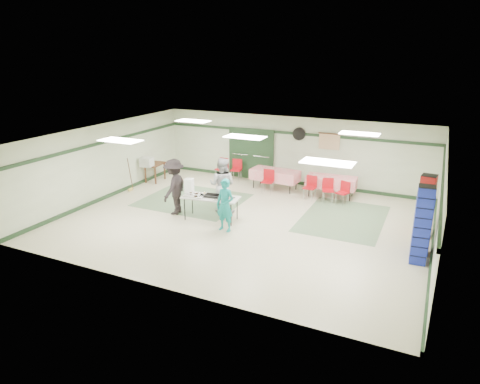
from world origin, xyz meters
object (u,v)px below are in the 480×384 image
at_px(volunteer_teal, 225,205).
at_px(broom, 130,174).
at_px(serving_table, 211,198).
at_px(crate_stack_red, 425,206).
at_px(volunteer_grey, 222,185).
at_px(chair_b, 311,185).
at_px(chair_loose_a, 237,167).
at_px(chair_a, 328,187).
at_px(chair_loose_b, 223,167).
at_px(volunteer_dark, 174,187).
at_px(dining_table_a, 331,182).
at_px(crate_stack_blue_a, 422,224).
at_px(dining_table_b, 275,175).
at_px(chair_d, 268,179).
at_px(crate_stack_blue_b, 422,225).
at_px(chair_c, 344,190).
at_px(printer_table, 155,166).
at_px(office_printer, 147,162).

xyz_separation_m(volunteer_teal, broom, (-5.03, 1.90, -0.13)).
bearing_deg(serving_table, crate_stack_red, 7.35).
relative_size(volunteer_teal, volunteer_grey, 0.86).
xyz_separation_m(chair_b, chair_loose_a, (-3.46, 1.05, 0.01)).
relative_size(volunteer_grey, chair_b, 2.16).
distance_m(chair_a, chair_loose_b, 4.73).
relative_size(volunteer_dark, dining_table_a, 1.01).
distance_m(volunteer_grey, chair_a, 3.87).
bearing_deg(serving_table, crate_stack_blue_a, -4.27).
height_order(serving_table, dining_table_b, dining_table_b).
distance_m(chair_d, chair_loose_b, 2.52).
bearing_deg(broom, chair_a, 15.12).
height_order(volunteer_teal, crate_stack_red, crate_stack_red).
bearing_deg(serving_table, volunteer_dark, 173.64).
bearing_deg(crate_stack_blue_b, crate_stack_red, 90.00).
distance_m(chair_a, crate_stack_blue_a, 4.45).
bearing_deg(volunteer_grey, dining_table_b, -109.99).
bearing_deg(dining_table_b, chair_c, -7.91).
height_order(dining_table_b, broom, broom).
relative_size(chair_a, crate_stack_blue_b, 0.41).
distance_m(chair_c, crate_stack_red, 3.23).
height_order(chair_loose_b, crate_stack_blue_a, crate_stack_blue_a).
distance_m(volunteer_dark, chair_loose_a, 4.39).
distance_m(volunteer_grey, chair_c, 4.31).
height_order(dining_table_b, crate_stack_red, crate_stack_red).
relative_size(volunteer_dark, dining_table_b, 0.97).
relative_size(crate_stack_blue_b, printer_table, 2.17).
height_order(volunteer_grey, broom, volunteer_grey).
xyz_separation_m(crate_stack_blue_a, office_printer, (-10.30, 2.00, 0.10)).
bearing_deg(chair_loose_b, chair_b, -3.48).
bearing_deg(volunteer_dark, serving_table, 84.63).
bearing_deg(office_printer, broom, -102.72).
relative_size(volunteer_grey, chair_a, 2.19).
distance_m(chair_loose_b, crate_stack_blue_b, 9.10).
bearing_deg(volunteer_grey, crate_stack_red, 179.67).
xyz_separation_m(crate_stack_red, printer_table, (-10.30, 1.23, -0.27)).
xyz_separation_m(dining_table_a, chair_a, (0.03, -0.57, -0.05)).
bearing_deg(chair_loose_b, broom, -122.70).
xyz_separation_m(chair_a, printer_table, (-7.07, -0.53, 0.13)).
bearing_deg(dining_table_a, chair_a, -90.73).
xyz_separation_m(serving_table, chair_a, (2.91, 3.31, -0.20)).
xyz_separation_m(volunteer_dark, office_printer, (-2.81, 2.28, 0.01)).
distance_m(volunteer_dark, chair_d, 3.88).
height_order(chair_d, broom, broom).
height_order(office_printer, broom, broom).
relative_size(printer_table, office_printer, 2.04).
relative_size(dining_table_b, chair_c, 2.36).
distance_m(dining_table_b, chair_c, 2.85).
bearing_deg(chair_loose_b, volunteer_teal, -53.34).
distance_m(dining_table_b, crate_stack_blue_b, 6.92).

